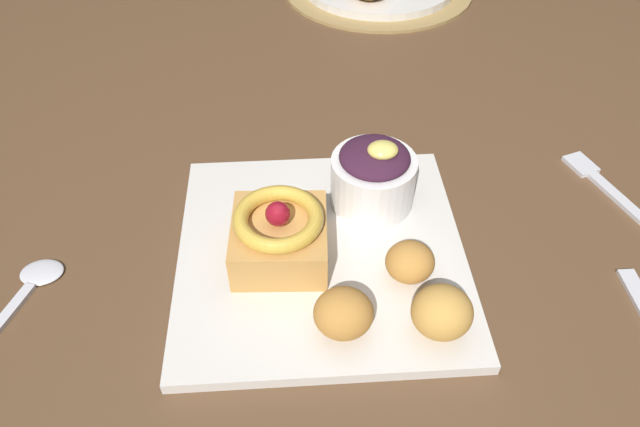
% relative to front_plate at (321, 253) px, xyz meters
% --- Properties ---
extents(ground_plane, '(8.00, 8.00, 0.00)m').
position_rel_front_plate_xyz_m(ground_plane, '(0.05, 0.19, -0.74)').
color(ground_plane, '#2D2826').
extents(dining_table, '(1.27, 1.13, 0.73)m').
position_rel_front_plate_xyz_m(dining_table, '(0.05, 0.19, -0.09)').
color(dining_table, brown).
rests_on(dining_table, ground_plane).
extents(front_plate, '(0.27, 0.27, 0.01)m').
position_rel_front_plate_xyz_m(front_plate, '(0.00, 0.00, 0.00)').
color(front_plate, silver).
rests_on(front_plate, dining_table).
extents(cake_slice, '(0.09, 0.09, 0.07)m').
position_rel_front_plate_xyz_m(cake_slice, '(-0.04, -0.00, 0.03)').
color(cake_slice, '#C68E47').
rests_on(cake_slice, front_plate).
extents(berry_ramekin, '(0.08, 0.08, 0.08)m').
position_rel_front_plate_xyz_m(berry_ramekin, '(0.06, 0.06, 0.04)').
color(berry_ramekin, white).
rests_on(berry_ramekin, front_plate).
extents(fritter_front, '(0.04, 0.04, 0.04)m').
position_rel_front_plate_xyz_m(fritter_front, '(0.08, -0.04, 0.02)').
color(fritter_front, '#BC7F38').
rests_on(fritter_front, front_plate).
extents(fritter_middle, '(0.05, 0.05, 0.04)m').
position_rel_front_plate_xyz_m(fritter_middle, '(0.01, -0.09, 0.03)').
color(fritter_middle, '#BC7F38').
rests_on(fritter_middle, front_plate).
extents(fritter_back, '(0.05, 0.05, 0.04)m').
position_rel_front_plate_xyz_m(fritter_back, '(0.09, -0.09, 0.03)').
color(fritter_back, gold).
rests_on(fritter_back, front_plate).
extents(fork, '(0.06, 0.12, 0.00)m').
position_rel_front_plate_xyz_m(fork, '(0.31, 0.08, -0.00)').
color(fork, silver).
rests_on(fork, dining_table).
extents(spoon, '(0.06, 0.12, 0.00)m').
position_rel_front_plate_xyz_m(spoon, '(-0.27, -0.03, -0.00)').
color(spoon, silver).
rests_on(spoon, dining_table).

